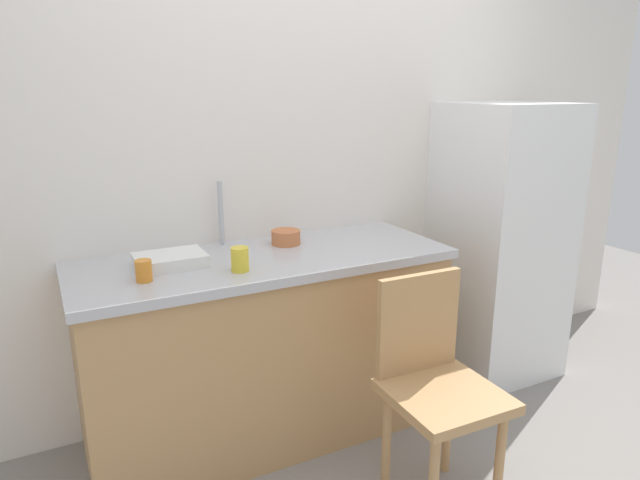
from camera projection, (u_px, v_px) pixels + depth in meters
The scene contains 10 objects.
back_wall at pixel (294, 156), 2.79m from camera, with size 4.80×0.10×2.49m, color white.
cabinet_base at pixel (266, 350), 2.57m from camera, with size 1.59×0.60×0.82m, color tan.
countertop at pixel (264, 260), 2.46m from camera, with size 1.63×0.64×0.04m, color #B7B7BC.
faucet at pixel (221, 213), 2.58m from camera, with size 0.02×0.02×0.30m, color #B7B7BC.
refrigerator at pixel (500, 242), 3.10m from camera, with size 0.58×0.58×1.50m, color white.
chair at pixel (435, 382), 2.12m from camera, with size 0.41×0.41×0.89m.
dish_tray at pixel (170, 260), 2.30m from camera, with size 0.28×0.20×0.05m, color white.
terracotta_bowl at pixel (286, 237), 2.62m from camera, with size 0.13×0.13×0.07m, color #C67042.
cup_orange at pixel (144, 271), 2.12m from camera, with size 0.06×0.06×0.08m, color orange.
cup_yellow at pixel (240, 259), 2.23m from camera, with size 0.07×0.07×0.10m, color yellow.
Camera 1 is at (-1.16, -1.55, 1.58)m, focal length 31.58 mm.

